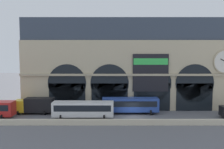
{
  "coord_description": "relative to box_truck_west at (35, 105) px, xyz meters",
  "views": [
    {
      "loc": [
        -3.87,
        -42.76,
        11.82
      ],
      "look_at": [
        -3.86,
        5.0,
        7.54
      ],
      "focal_mm": 37.67,
      "sensor_mm": 36.0,
      "label": 1
    }
  ],
  "objects": [
    {
      "name": "box_truck_west",
      "position": [
        0.0,
        0.0,
        0.0
      ],
      "size": [
        7.5,
        2.91,
        3.12
      ],
      "color": "gold",
      "rests_on": "ground"
    },
    {
      "name": "bus_midwest",
      "position": [
        9.89,
        -3.52,
        0.08
      ],
      "size": [
        11.0,
        3.25,
        3.1
      ],
      "color": "white",
      "rests_on": "ground"
    },
    {
      "name": "quay_parapet_wall",
      "position": [
        19.0,
        -7.36,
        -1.23
      ],
      "size": [
        90.0,
        0.7,
        0.93
      ],
      "primitive_type": "cube",
      "color": "beige",
      "rests_on": "ground"
    },
    {
      "name": "station_building",
      "position": [
        19.04,
        4.7,
        7.55
      ],
      "size": [
        45.39,
        5.09,
        19.18
      ],
      "color": "#BCAD8C",
      "rests_on": "ground"
    },
    {
      "name": "bus_center",
      "position": [
        18.73,
        0.1,
        0.08
      ],
      "size": [
        11.0,
        3.25,
        3.1
      ],
      "color": "#28479E",
      "rests_on": "ground"
    },
    {
      "name": "ground_plane",
      "position": [
        19.0,
        -2.64,
        -1.7
      ],
      "size": [
        200.0,
        200.0,
        0.0
      ],
      "primitive_type": "plane",
      "color": "slate"
    }
  ]
}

